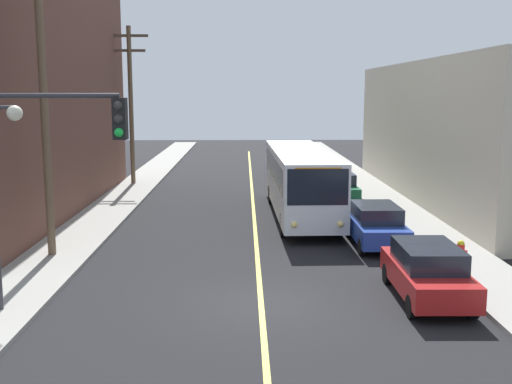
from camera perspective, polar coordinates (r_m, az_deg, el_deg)
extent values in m
plane|color=black|center=(17.75, 0.47, -10.29)|extent=(120.00, 120.00, 0.00)
cube|color=gray|center=(28.19, -15.03, -3.07)|extent=(2.50, 90.00, 0.15)
cube|color=gray|center=(28.42, 14.69, -2.95)|extent=(2.50, 90.00, 0.15)
cube|color=#D8CC4C|center=(32.27, -0.26, -1.33)|extent=(0.16, 60.00, 0.01)
cube|color=black|center=(31.70, -15.85, 1.04)|extent=(0.06, 15.79, 1.30)
cube|color=black|center=(31.43, -16.11, 6.82)|extent=(0.06, 15.79, 1.30)
cube|color=black|center=(31.47, -16.38, 12.65)|extent=(0.06, 15.79, 1.30)
cube|color=black|center=(35.18, 13.75, 1.91)|extent=(0.06, 17.49, 1.30)
cube|color=black|center=(34.93, 13.95, 7.12)|extent=(0.06, 17.49, 1.30)
cube|color=silver|center=(29.53, 4.09, 1.23)|extent=(2.83, 12.06, 2.75)
cube|color=black|center=(23.58, 5.74, 0.46)|extent=(2.35, 0.13, 1.40)
cube|color=black|center=(35.36, 3.01, 3.59)|extent=(2.30, 0.13, 1.10)
cube|color=black|center=(29.34, 1.66, 2.23)|extent=(0.30, 10.20, 1.10)
cube|color=black|center=(29.63, 6.51, 2.24)|extent=(0.30, 10.20, 1.10)
cube|color=orange|center=(23.51, 5.76, 1.91)|extent=(1.79, 0.10, 0.30)
sphere|color=#F9D872|center=(23.70, 3.56, -3.04)|extent=(0.24, 0.24, 0.24)
sphere|color=#F9D872|center=(23.95, 7.81, -2.97)|extent=(0.24, 0.24, 0.24)
cylinder|color=black|center=(25.53, 2.60, -3.05)|extent=(0.32, 1.01, 1.00)
cylinder|color=black|center=(25.83, 7.59, -2.98)|extent=(0.32, 1.01, 1.00)
cylinder|color=black|center=(33.07, 1.44, -0.21)|extent=(0.32, 1.01, 1.00)
cylinder|color=black|center=(33.30, 5.31, -0.18)|extent=(0.32, 1.01, 1.00)
cube|color=maroon|center=(18.55, 15.54, -7.59)|extent=(1.87, 4.43, 0.70)
cube|color=black|center=(18.38, 15.63, -5.65)|extent=(1.66, 2.49, 0.60)
cylinder|color=black|center=(17.08, 14.24, -10.25)|extent=(0.23, 0.64, 0.64)
cylinder|color=black|center=(17.54, 19.38, -9.97)|extent=(0.23, 0.64, 0.64)
cylinder|color=black|center=(19.86, 12.09, -7.39)|extent=(0.23, 0.64, 0.64)
cylinder|color=black|center=(20.25, 16.55, -7.24)|extent=(0.23, 0.64, 0.64)
cube|color=navy|center=(24.46, 11.01, -3.35)|extent=(1.81, 4.40, 0.70)
cube|color=black|center=(24.33, 11.05, -1.86)|extent=(1.62, 2.47, 0.60)
cylinder|color=black|center=(22.95, 9.79, -5.05)|extent=(0.22, 0.64, 0.64)
cylinder|color=black|center=(23.30, 13.67, -4.96)|extent=(0.22, 0.64, 0.64)
cylinder|color=black|center=(25.82, 8.56, -3.41)|extent=(0.22, 0.64, 0.64)
cylinder|color=black|center=(26.14, 12.02, -3.36)|extent=(0.22, 0.64, 0.64)
cube|color=#196038|center=(33.76, 7.55, 0.20)|extent=(1.81, 4.41, 0.70)
cube|color=black|center=(33.67, 7.58, 1.29)|extent=(1.63, 2.47, 0.60)
cylinder|color=black|center=(32.24, 6.54, -0.84)|extent=(0.22, 0.64, 0.64)
cylinder|color=black|center=(32.50, 9.33, -0.82)|extent=(0.22, 0.64, 0.64)
cylinder|color=black|center=(35.17, 5.88, 0.02)|extent=(0.22, 0.64, 0.64)
cylinder|color=black|center=(35.41, 8.45, 0.03)|extent=(0.22, 0.64, 0.64)
cylinder|color=brown|center=(22.78, -19.08, 8.83)|extent=(0.28, 0.28, 11.64)
cylinder|color=brown|center=(39.91, -11.50, 7.81)|extent=(0.28, 0.28, 9.82)
cube|color=#4C3D2D|center=(40.05, -11.70, 13.98)|extent=(2.40, 0.16, 0.16)
cube|color=#4C3D2D|center=(39.98, -11.66, 12.70)|extent=(2.00, 0.16, 0.16)
cylinder|color=#2D2D33|center=(15.68, -18.89, 8.44)|extent=(3.50, 0.12, 0.12)
cube|color=black|center=(15.26, -12.47, 6.64)|extent=(0.32, 0.36, 1.00)
sphere|color=#2D2D2D|center=(15.06, -12.65, 7.82)|extent=(0.22, 0.22, 0.22)
sphere|color=#2D2D2D|center=(15.07, -12.61, 6.60)|extent=(0.22, 0.22, 0.22)
sphere|color=green|center=(15.09, -12.57, 5.39)|extent=(0.22, 0.22, 0.22)
cylinder|color=#38383D|center=(17.18, -22.57, 7.26)|extent=(0.70, 0.10, 0.10)
sphere|color=#EAE5C6|center=(17.06, -21.44, 6.81)|extent=(0.40, 0.40, 0.40)
cylinder|color=red|center=(22.06, 18.39, -5.50)|extent=(0.26, 0.26, 0.70)
sphere|color=gold|center=(21.97, 18.43, -4.56)|extent=(0.24, 0.24, 0.24)
cylinder|color=red|center=(21.99, 18.00, -5.26)|extent=(0.12, 0.10, 0.10)
cylinder|color=red|center=(22.09, 18.79, -5.23)|extent=(0.12, 0.10, 0.10)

